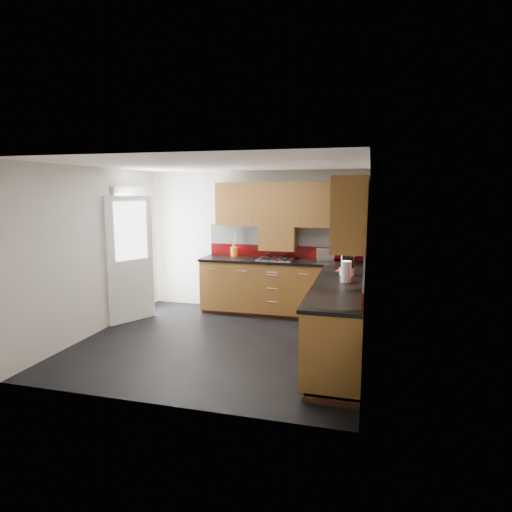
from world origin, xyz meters
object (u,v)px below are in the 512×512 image
(utensil_pot, at_px, (234,250))
(toaster, at_px, (325,255))
(food_processor, at_px, (347,264))
(gas_hob, at_px, (276,259))

(utensil_pot, relative_size, toaster, 1.49)
(utensil_pot, bearing_deg, food_processor, -31.89)
(gas_hob, xyz_separation_m, utensil_pot, (-0.78, 0.20, 0.08))
(gas_hob, height_order, food_processor, food_processor)
(gas_hob, distance_m, toaster, 0.81)
(utensil_pot, height_order, food_processor, utensil_pot)
(utensil_pot, xyz_separation_m, toaster, (1.58, -0.08, 0.00))
(utensil_pot, bearing_deg, gas_hob, -14.40)
(gas_hob, relative_size, toaster, 1.90)
(gas_hob, xyz_separation_m, toaster, (0.80, 0.12, 0.08))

